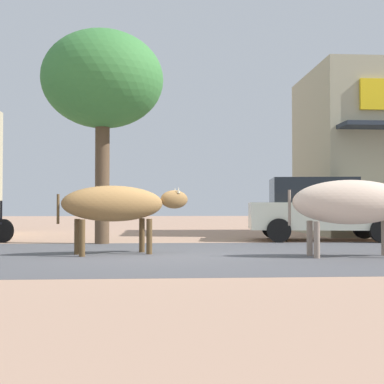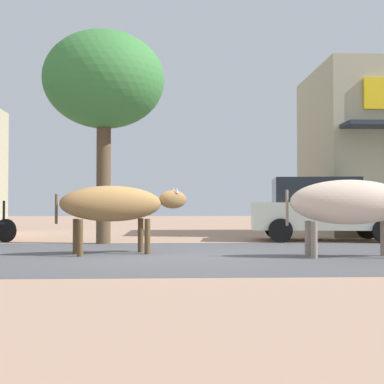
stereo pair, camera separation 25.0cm
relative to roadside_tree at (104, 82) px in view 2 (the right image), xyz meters
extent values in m
plane|color=tan|center=(1.35, -3.12, -3.94)|extent=(80.00, 80.00, 0.00)
cube|color=#504F53|center=(1.35, -3.12, -3.94)|extent=(72.00, 6.39, 0.00)
cylinder|color=brown|center=(0.00, 0.00, -2.43)|extent=(0.35, 0.35, 3.03)
ellipsoid|color=#3B7E3A|center=(0.00, 0.00, 0.04)|extent=(2.95, 2.95, 2.36)
cube|color=beige|center=(5.72, 0.83, -3.29)|extent=(4.08, 2.22, 0.70)
cube|color=#1E2328|center=(5.43, 0.86, -2.62)|extent=(2.33, 1.86, 0.64)
cylinder|color=black|center=(7.09, 1.53, -3.64)|extent=(0.62, 0.25, 0.60)
cylinder|color=black|center=(4.58, 1.85, -3.64)|extent=(0.62, 0.25, 0.60)
cylinder|color=black|center=(4.36, 0.13, -3.64)|extent=(0.62, 0.25, 0.60)
cylinder|color=black|center=(-2.51, 0.57, -3.65)|extent=(0.58, 0.27, 0.58)
cylinder|color=black|center=(-2.56, 0.60, -3.20)|extent=(0.06, 0.06, 0.60)
ellipsoid|color=olive|center=(0.51, -2.92, -2.99)|extent=(2.05, 1.25, 0.67)
ellipsoid|color=olive|center=(1.66, -2.52, -2.91)|extent=(0.62, 0.45, 0.36)
cone|color=beige|center=(1.68, -2.41, -2.73)|extent=(0.06, 0.06, 0.12)
cone|color=beige|center=(1.74, -2.60, -2.73)|extent=(0.06, 0.06, 0.12)
cylinder|color=brown|center=(1.03, -2.50, -3.61)|extent=(0.11, 0.11, 0.67)
cylinder|color=brown|center=(1.18, -2.93, -3.61)|extent=(0.11, 0.11, 0.67)
cylinder|color=brown|center=(-0.17, -2.91, -3.61)|extent=(0.11, 0.11, 0.67)
cylinder|color=brown|center=(-0.02, -3.34, -3.61)|extent=(0.11, 0.11, 0.67)
cylinder|color=brown|center=(-0.46, -3.25, -3.09)|extent=(0.05, 0.05, 0.54)
ellipsoid|color=beige|center=(4.78, -3.69, -2.97)|extent=(2.15, 0.79, 0.79)
cylinder|color=gray|center=(5.48, -3.47, -3.62)|extent=(0.11, 0.11, 0.64)
cylinder|color=gray|center=(4.10, -3.42, -3.62)|extent=(0.11, 0.11, 0.64)
cylinder|color=gray|center=(4.09, -3.91, -3.62)|extent=(0.11, 0.11, 0.64)
cylinder|color=gray|center=(3.67, -3.65, -3.07)|extent=(0.05, 0.05, 0.64)
camera|label=1|loc=(1.32, -13.00, -3.04)|focal=49.90mm
camera|label=2|loc=(1.57, -13.01, -3.04)|focal=49.90mm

